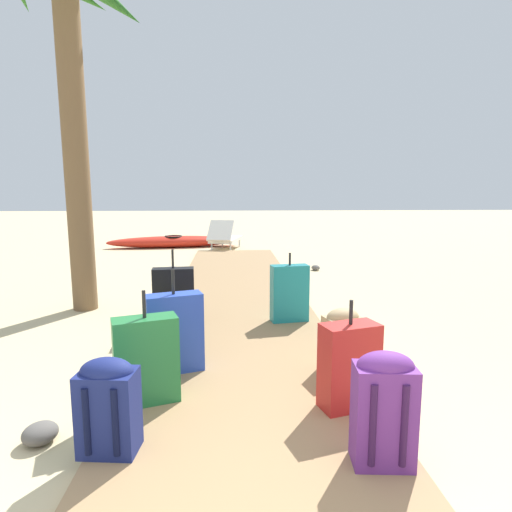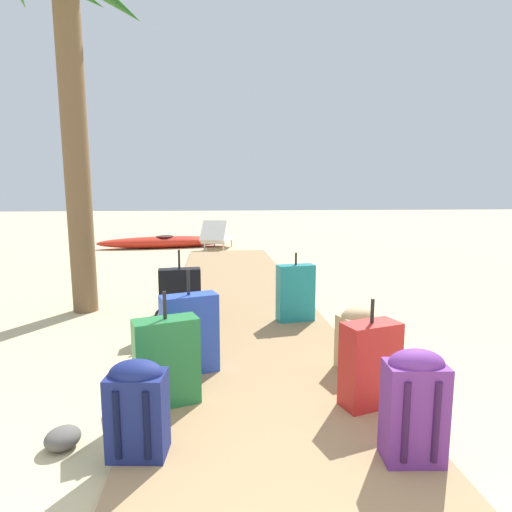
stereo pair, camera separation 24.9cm
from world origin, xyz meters
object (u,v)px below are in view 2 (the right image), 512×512
object	(u,v)px
duffel_bag_olive	(164,335)
lounge_chair	(217,237)
backpack_navy	(137,406)
suitcase_green	(167,361)
suitcase_teal	(295,293)
palm_tree_near_left	(63,8)
suitcase_blue	(190,334)
backpack_grey	(176,286)
backpack_tan	(356,336)
backpack_purple	(414,403)
suitcase_black	(180,297)
kayak	(165,242)
suitcase_red	(370,364)

from	to	relation	value
duffel_bag_olive	lounge_chair	xyz separation A→B (m)	(0.55, 7.23, 0.10)
backpack_navy	suitcase_green	xyz separation A→B (m)	(0.10, 0.56, 0.01)
suitcase_teal	palm_tree_near_left	xyz separation A→B (m)	(-2.52, 0.85, 3.13)
duffel_bag_olive	suitcase_blue	size ratio (longest dim) A/B	0.59
suitcase_teal	backpack_grey	xyz separation A→B (m)	(-1.34, 0.69, -0.05)
suitcase_blue	backpack_tan	xyz separation A→B (m)	(1.32, -0.05, -0.05)
backpack_tan	lounge_chair	bearing A→B (deg)	97.46
backpack_grey	palm_tree_near_left	distance (m)	3.39
backpack_purple	suitcase_green	xyz separation A→B (m)	(-1.34, 0.75, -0.03)
backpack_tan	duffel_bag_olive	bearing A→B (deg)	161.22
duffel_bag_olive	backpack_purple	distance (m)	2.27
suitcase_blue	lounge_chair	distance (m)	7.72
suitcase_black	lounge_chair	distance (m)	6.52
suitcase_black	suitcase_teal	xyz separation A→B (m)	(1.24, 0.05, 0.00)
duffel_bag_olive	suitcase_blue	bearing A→B (deg)	-62.44
suitcase_blue	backpack_purple	world-z (taller)	suitcase_blue
backpack_grey	suitcase_blue	bearing A→B (deg)	-82.25
duffel_bag_olive	lounge_chair	world-z (taller)	lounge_chair
backpack_navy	backpack_grey	size ratio (longest dim) A/B	1.06
palm_tree_near_left	backpack_navy	bearing A→B (deg)	-68.82
suitcase_teal	kayak	size ratio (longest dim) A/B	0.21
backpack_navy	suitcase_green	world-z (taller)	suitcase_green
duffel_bag_olive	suitcase_green	size ratio (longest dim) A/B	0.62
suitcase_green	backpack_tan	xyz separation A→B (m)	(1.44, 0.44, -0.03)
backpack_tan	suitcase_blue	bearing A→B (deg)	177.69
suitcase_blue	suitcase_teal	distance (m)	1.66
suitcase_blue	suitcase_teal	world-z (taller)	suitcase_blue
backpack_navy	backpack_purple	bearing A→B (deg)	-7.62
duffel_bag_olive	palm_tree_near_left	bearing A→B (deg)	126.24
suitcase_black	palm_tree_near_left	distance (m)	3.50
backpack_tan	suitcase_teal	bearing A→B (deg)	100.35
suitcase_green	suitcase_red	distance (m)	1.34
suitcase_teal	backpack_tan	size ratio (longest dim) A/B	1.51
backpack_navy	suitcase_black	xyz separation A→B (m)	(0.06, 2.25, 0.03)
backpack_navy	palm_tree_near_left	bearing A→B (deg)	111.18
kayak	suitcase_green	bearing A→B (deg)	-83.72
backpack_navy	palm_tree_near_left	distance (m)	4.63
suitcase_blue	backpack_purple	size ratio (longest dim) A/B	1.34
backpack_tan	backpack_navy	bearing A→B (deg)	-147.08
suitcase_green	kayak	bearing A→B (deg)	96.28
suitcase_red	lounge_chair	world-z (taller)	suitcase_red
duffel_bag_olive	backpack_grey	size ratio (longest dim) A/B	0.96
backpack_tan	palm_tree_near_left	distance (m)	4.73
suitcase_green	lounge_chair	distance (m)	8.21
suitcase_teal	kayak	world-z (taller)	suitcase_teal
lounge_chair	kayak	size ratio (longest dim) A/B	0.46
lounge_chair	kayak	xyz separation A→B (m)	(-1.40, 0.64, -0.17)
backpack_purple	lounge_chair	world-z (taller)	lounge_chair
backpack_tan	palm_tree_near_left	size ratio (longest dim) A/B	0.11
duffel_bag_olive	kayak	size ratio (longest dim) A/B	0.13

